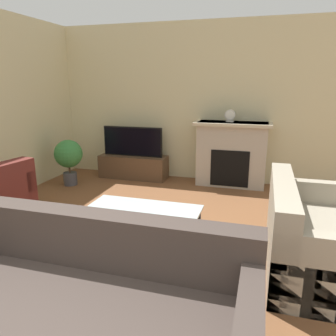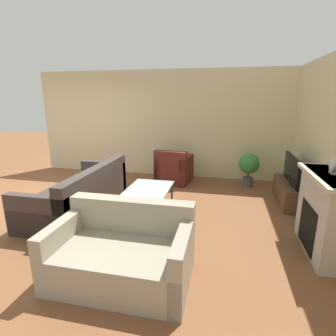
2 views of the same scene
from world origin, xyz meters
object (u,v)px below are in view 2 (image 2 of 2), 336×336
at_px(tv, 292,170).
at_px(armchair_by_window, 174,170).
at_px(couch_sectional, 80,195).
at_px(couch_loveseat, 123,254).
at_px(coffee_table, 147,192).
at_px(mantel_clock, 334,166).
at_px(potted_plant, 249,165).

xyz_separation_m(tv, armchair_by_window, (-0.80, -2.46, -0.37)).
bearing_deg(couch_sectional, couch_loveseat, 42.43).
bearing_deg(coffee_table, mantel_clock, 77.46).
relative_size(couch_loveseat, coffee_table, 1.31).
bearing_deg(tv, couch_sectional, -72.95).
distance_m(couch_loveseat, potted_plant, 4.02).
bearing_deg(couch_loveseat, tv, 49.95).
xyz_separation_m(couch_loveseat, coffee_table, (-1.67, -0.22, 0.13)).
height_order(potted_plant, mantel_clock, mantel_clock).
xyz_separation_m(armchair_by_window, mantel_clock, (2.50, 2.53, 0.87)).
relative_size(couch_sectional, armchair_by_window, 2.63).
bearing_deg(tv, coffee_table, -66.46).
bearing_deg(potted_plant, mantel_clock, 16.78).
bearing_deg(armchair_by_window, tv, 170.49).
bearing_deg(coffee_table, couch_loveseat, 7.33).
xyz_separation_m(couch_loveseat, potted_plant, (-3.67, 1.64, 0.21)).
distance_m(coffee_table, potted_plant, 2.72).
relative_size(armchair_by_window, potted_plant, 1.12).
relative_size(armchair_by_window, coffee_table, 0.74).
bearing_deg(tv, couch_loveseat, -40.05).
bearing_deg(couch_loveseat, armchair_by_window, 91.92).
bearing_deg(mantel_clock, couch_loveseat, -65.70).
height_order(couch_sectional, potted_plant, couch_sectional).
relative_size(couch_sectional, potted_plant, 2.93).
bearing_deg(armchair_by_window, couch_loveseat, 100.41).
height_order(coffee_table, potted_plant, potted_plant).
height_order(tv, coffee_table, tv).
height_order(tv, armchair_by_window, tv).
height_order(couch_loveseat, coffee_table, couch_loveseat).
distance_m(tv, armchair_by_window, 2.62).
bearing_deg(couch_sectional, coffee_table, 92.59).
relative_size(couch_loveseat, potted_plant, 1.96).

